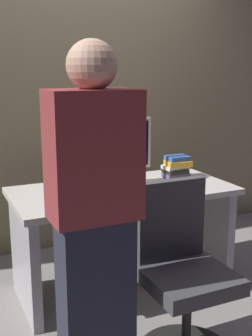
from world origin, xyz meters
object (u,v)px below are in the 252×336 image
(desk, at_px, (123,219))
(person_at_desk, at_px, (95,220))
(keyboard, at_px, (129,190))
(monitor, at_px, (114,147))
(office_chair, at_px, (182,280))
(mouse, at_px, (164,183))
(cup_near_keyboard, at_px, (67,193))
(book_stack, at_px, (177,167))

(desk, relative_size, person_at_desk, 0.91)
(person_at_desk, bearing_deg, keyboard, 54.79)
(monitor, xyz_separation_m, keyboard, (0.00, -0.24, -0.25))
(desk, relative_size, keyboard, 3.46)
(person_at_desk, xyz_separation_m, monitor, (0.50, 0.96, 0.14))
(person_at_desk, bearing_deg, office_chair, 1.83)
(mouse, bearing_deg, monitor, 143.05)
(monitor, distance_m, mouse, 0.43)
(keyboard, bearing_deg, office_chair, -93.38)
(desk, xyz_separation_m, cup_near_keyboard, (-0.42, -0.11, 0.27))
(office_chair, bearing_deg, book_stack, 60.97)
(book_stack, bearing_deg, cup_near_keyboard, -166.94)
(monitor, bearing_deg, person_at_desk, -117.74)
(office_chair, height_order, person_at_desk, person_at_desk)
(cup_near_keyboard, bearing_deg, desk, 14.72)
(monitor, height_order, mouse, monitor)
(desk, bearing_deg, book_stack, 11.56)
(monitor, bearing_deg, cup_near_keyboard, -148.36)
(office_chair, xyz_separation_m, book_stack, (0.50, 0.89, 0.38))
(keyboard, bearing_deg, cup_near_keyboard, 179.99)
(person_at_desk, distance_m, mouse, 1.09)
(person_at_desk, distance_m, keyboard, 0.88)
(monitor, bearing_deg, mouse, -36.95)
(person_at_desk, relative_size, keyboard, 3.81)
(person_at_desk, height_order, mouse, person_at_desk)
(monitor, relative_size, cup_near_keyboard, 5.50)
(keyboard, distance_m, cup_near_keyboard, 0.42)
(monitor, height_order, book_stack, monitor)
(keyboard, bearing_deg, monitor, 87.92)
(mouse, xyz_separation_m, cup_near_keyboard, (-0.71, -0.04, 0.03))
(office_chair, height_order, mouse, office_chair)
(desk, distance_m, person_at_desk, 1.01)
(office_chair, height_order, monitor, monitor)
(keyboard, relative_size, book_stack, 2.12)
(desk, distance_m, keyboard, 0.25)
(office_chair, height_order, cup_near_keyboard, office_chair)
(office_chair, bearing_deg, monitor, 89.22)
(desk, relative_size, monitor, 2.75)
(keyboard, bearing_deg, desk, 86.32)
(desk, distance_m, cup_near_keyboard, 0.52)
(cup_near_keyboard, bearing_deg, keyboard, 2.25)
(desk, distance_m, office_chair, 0.80)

